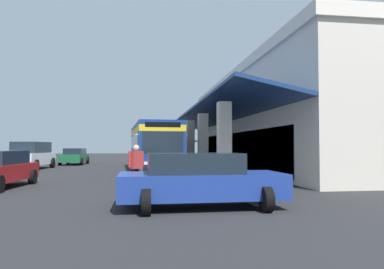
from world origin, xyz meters
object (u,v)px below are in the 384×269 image
at_px(parked_sedan_green, 75,156).
at_px(potted_palm, 190,157).
at_px(pedestrian, 136,165).
at_px(transit_bus, 153,143).
at_px(parked_suv_white, 31,155).
at_px(parked_sedan_blue, 199,180).

bearing_deg(parked_sedan_green, potted_palm, 97.92).
relative_size(pedestrian, potted_palm, 0.76).
bearing_deg(parked_sedan_green, transit_bus, 38.47).
bearing_deg(parked_suv_white, potted_palm, 121.84).
bearing_deg(pedestrian, parked_sedan_green, -163.70).
xyz_separation_m(transit_bus, parked_suv_white, (-2.28, -8.68, -0.84)).
relative_size(parked_sedan_blue, potted_palm, 1.96).
distance_m(parked_sedan_blue, potted_palm, 25.38).
distance_m(parked_sedan_blue, parked_suv_white, 19.82).
bearing_deg(potted_palm, parked_sedan_blue, -6.92).
bearing_deg(parked_sedan_blue, parked_suv_white, -151.28).
bearing_deg(transit_bus, parked_sedan_green, -141.53).
distance_m(parked_suv_white, pedestrian, 15.92).
relative_size(transit_bus, potted_palm, 5.03).
relative_size(transit_bus, parked_suv_white, 2.30).
xyz_separation_m(parked_suv_white, potted_palm, (-7.81, 12.58, -0.40)).
bearing_deg(transit_bus, potted_palm, 158.87).
height_order(parked_sedan_blue, potted_palm, potted_palm).
height_order(parked_sedan_blue, parked_sedan_green, same).
bearing_deg(transit_bus, pedestrian, -4.52).
distance_m(parked_sedan_blue, parked_sedan_green, 24.92).
bearing_deg(parked_suv_white, transit_bus, 75.30).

